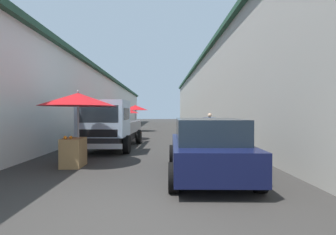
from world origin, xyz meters
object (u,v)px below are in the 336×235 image
(fruit_stall_near_right, at_px, (121,113))
(parked_scooter, at_px, (225,139))
(delivery_truck, at_px, (109,126))
(vendor_by_crates, at_px, (210,127))
(hatchback_car, at_px, (207,147))
(fruit_stall_far_right, at_px, (77,107))
(fruit_stall_near_left, at_px, (135,111))

(fruit_stall_near_right, relative_size, parked_scooter, 1.27)
(delivery_truck, xyz_separation_m, vendor_by_crates, (1.83, -4.58, -0.14))
(hatchback_car, bearing_deg, fruit_stall_near_right, 23.01)
(fruit_stall_near_right, relative_size, vendor_by_crates, 1.36)
(fruit_stall_far_right, height_order, parked_scooter, fruit_stall_far_right)
(fruit_stall_near_left, height_order, hatchback_car, fruit_stall_near_left)
(hatchback_car, height_order, vendor_by_crates, vendor_by_crates)
(fruit_stall_far_right, distance_m, parked_scooter, 6.35)
(fruit_stall_near_right, height_order, delivery_truck, delivery_truck)
(fruit_stall_near_left, relative_size, fruit_stall_near_right, 1.08)
(fruit_stall_near_right, xyz_separation_m, vendor_by_crates, (-2.44, -4.80, -0.66))
(hatchback_car, relative_size, vendor_by_crates, 2.52)
(fruit_stall_far_right, xyz_separation_m, vendor_by_crates, (4.60, -4.95, -0.86))
(fruit_stall_far_right, bearing_deg, vendor_by_crates, -47.08)
(hatchback_car, xyz_separation_m, delivery_truck, (4.11, 3.34, 0.30))
(parked_scooter, bearing_deg, fruit_stall_near_right, 53.37)
(hatchback_car, distance_m, parked_scooter, 4.81)
(fruit_stall_near_left, height_order, fruit_stall_far_right, fruit_stall_near_left)
(vendor_by_crates, bearing_deg, parked_scooter, -164.48)
(delivery_truck, relative_size, vendor_by_crates, 3.18)
(fruit_stall_near_left, xyz_separation_m, vendor_by_crates, (-8.77, -4.65, -0.82))
(fruit_stall_near_right, distance_m, parked_scooter, 6.57)
(fruit_stall_near_left, distance_m, delivery_truck, 10.62)
(parked_scooter, bearing_deg, delivery_truck, 94.67)
(parked_scooter, bearing_deg, hatchback_car, 160.07)
(delivery_truck, bearing_deg, fruit_stall_far_right, 172.58)
(fruit_stall_near_left, relative_size, parked_scooter, 1.37)
(delivery_truck, bearing_deg, vendor_by_crates, -68.28)
(fruit_stall_near_left, bearing_deg, parked_scooter, -153.68)
(fruit_stall_near_right, xyz_separation_m, parked_scooter, (-3.86, -5.20, -1.11))
(hatchback_car, height_order, parked_scooter, hatchback_car)
(vendor_by_crates, xyz_separation_m, parked_scooter, (-1.42, -0.39, -0.45))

